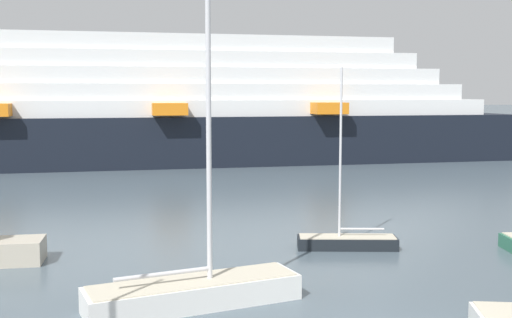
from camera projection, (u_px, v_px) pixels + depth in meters
The scene contains 3 objects.
sailboat_2 at pixel (194, 286), 19.26m from camera, with size 6.85×3.08×12.60m.
sailboat_3 at pixel (347, 240), 26.39m from camera, with size 4.30×2.03×7.58m.
cruise_ship at pixel (85, 109), 57.18m from camera, with size 80.94×12.99×15.77m.
Camera 1 is at (-6.65, -14.57, 6.53)m, focal length 44.03 mm.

